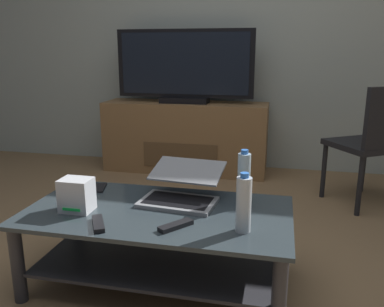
{
  "coord_description": "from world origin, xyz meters",
  "views": [
    {
      "loc": [
        0.45,
        -1.7,
        1.11
      ],
      "look_at": [
        -0.03,
        0.46,
        0.53
      ],
      "focal_mm": 37.25,
      "sensor_mm": 36.0,
      "label": 1
    }
  ],
  "objects_px": {
    "dining_chair": "(374,140)",
    "tv_remote": "(176,226)",
    "router_box": "(77,195)",
    "soundbar_remote": "(98,224)",
    "cell_phone": "(98,188)",
    "coffee_table": "(158,233)",
    "water_bottle_near": "(244,179)",
    "media_cabinet": "(185,137)",
    "laptop": "(182,189)",
    "water_bottle_far": "(244,204)",
    "television": "(184,68)"
  },
  "relations": [
    {
      "from": "coffee_table",
      "to": "laptop",
      "type": "xyz_separation_m",
      "value": [
        0.08,
        0.15,
        0.18
      ]
    },
    {
      "from": "tv_remote",
      "to": "television",
      "type": "bearing_deg",
      "value": 141.12
    },
    {
      "from": "television",
      "to": "tv_remote",
      "type": "bearing_deg",
      "value": -77.36
    },
    {
      "from": "coffee_table",
      "to": "laptop",
      "type": "distance_m",
      "value": 0.25
    },
    {
      "from": "coffee_table",
      "to": "water_bottle_far",
      "type": "distance_m",
      "value": 0.49
    },
    {
      "from": "soundbar_remote",
      "to": "dining_chair",
      "type": "bearing_deg",
      "value": 17.89
    },
    {
      "from": "laptop",
      "to": "water_bottle_far",
      "type": "height_order",
      "value": "water_bottle_far"
    },
    {
      "from": "coffee_table",
      "to": "cell_phone",
      "type": "bearing_deg",
      "value": 151.91
    },
    {
      "from": "router_box",
      "to": "cell_phone",
      "type": "relative_size",
      "value": 1.11
    },
    {
      "from": "coffee_table",
      "to": "tv_remote",
      "type": "height_order",
      "value": "tv_remote"
    },
    {
      "from": "dining_chair",
      "to": "router_box",
      "type": "bearing_deg",
      "value": -138.51
    },
    {
      "from": "television",
      "to": "dining_chair",
      "type": "height_order",
      "value": "television"
    },
    {
      "from": "dining_chair",
      "to": "tv_remote",
      "type": "bearing_deg",
      "value": -126.06
    },
    {
      "from": "laptop",
      "to": "water_bottle_near",
      "type": "xyz_separation_m",
      "value": [
        0.3,
        0.01,
        0.07
      ]
    },
    {
      "from": "router_box",
      "to": "tv_remote",
      "type": "bearing_deg",
      "value": -9.15
    },
    {
      "from": "router_box",
      "to": "soundbar_remote",
      "type": "relative_size",
      "value": 0.97
    },
    {
      "from": "water_bottle_far",
      "to": "cell_phone",
      "type": "xyz_separation_m",
      "value": [
        -0.81,
        0.35,
        -0.11
      ]
    },
    {
      "from": "cell_phone",
      "to": "router_box",
      "type": "bearing_deg",
      "value": -97.2
    },
    {
      "from": "tv_remote",
      "to": "coffee_table",
      "type": "bearing_deg",
      "value": 166.9
    },
    {
      "from": "coffee_table",
      "to": "cell_phone",
      "type": "height_order",
      "value": "cell_phone"
    },
    {
      "from": "dining_chair",
      "to": "cell_phone",
      "type": "relative_size",
      "value": 6.28
    },
    {
      "from": "water_bottle_near",
      "to": "soundbar_remote",
      "type": "height_order",
      "value": "water_bottle_near"
    },
    {
      "from": "water_bottle_far",
      "to": "tv_remote",
      "type": "bearing_deg",
      "value": -173.68
    },
    {
      "from": "water_bottle_near",
      "to": "tv_remote",
      "type": "distance_m",
      "value": 0.43
    },
    {
      "from": "television",
      "to": "water_bottle_near",
      "type": "xyz_separation_m",
      "value": [
        0.7,
        -1.69,
        -0.44
      ]
    },
    {
      "from": "water_bottle_far",
      "to": "cell_phone",
      "type": "height_order",
      "value": "water_bottle_far"
    },
    {
      "from": "media_cabinet",
      "to": "dining_chair",
      "type": "distance_m",
      "value": 1.63
    },
    {
      "from": "television",
      "to": "router_box",
      "type": "distance_m",
      "value": 2.01
    },
    {
      "from": "media_cabinet",
      "to": "tv_remote",
      "type": "bearing_deg",
      "value": -77.49
    },
    {
      "from": "tv_remote",
      "to": "soundbar_remote",
      "type": "distance_m",
      "value": 0.33
    },
    {
      "from": "cell_phone",
      "to": "water_bottle_near",
      "type": "bearing_deg",
      "value": -18.64
    },
    {
      "from": "media_cabinet",
      "to": "laptop",
      "type": "xyz_separation_m",
      "value": [
        0.4,
        -1.73,
        0.12
      ]
    },
    {
      "from": "media_cabinet",
      "to": "cell_phone",
      "type": "xyz_separation_m",
      "value": [
        -0.08,
        -1.66,
        0.07
      ]
    },
    {
      "from": "coffee_table",
      "to": "tv_remote",
      "type": "relative_size",
      "value": 7.73
    },
    {
      "from": "water_bottle_near",
      "to": "soundbar_remote",
      "type": "xyz_separation_m",
      "value": [
        -0.58,
        -0.38,
        -0.12
      ]
    },
    {
      "from": "tv_remote",
      "to": "soundbar_remote",
      "type": "bearing_deg",
      "value": -132.24
    },
    {
      "from": "dining_chair",
      "to": "router_box",
      "type": "xyz_separation_m",
      "value": [
        -1.55,
        -1.37,
        -0.04
      ]
    },
    {
      "from": "water_bottle_near",
      "to": "tv_remote",
      "type": "xyz_separation_m",
      "value": [
        -0.25,
        -0.33,
        -0.12
      ]
    },
    {
      "from": "coffee_table",
      "to": "laptop",
      "type": "relative_size",
      "value": 3.08
    },
    {
      "from": "coffee_table",
      "to": "television",
      "type": "distance_m",
      "value": 2.01
    },
    {
      "from": "coffee_table",
      "to": "soundbar_remote",
      "type": "relative_size",
      "value": 7.73
    },
    {
      "from": "media_cabinet",
      "to": "router_box",
      "type": "xyz_separation_m",
      "value": [
        -0.04,
        -1.97,
        0.14
      ]
    },
    {
      "from": "dining_chair",
      "to": "water_bottle_near",
      "type": "relative_size",
      "value": 3.23
    },
    {
      "from": "dining_chair",
      "to": "tv_remote",
      "type": "height_order",
      "value": "dining_chair"
    },
    {
      "from": "laptop",
      "to": "water_bottle_near",
      "type": "height_order",
      "value": "water_bottle_near"
    },
    {
      "from": "dining_chair",
      "to": "soundbar_remote",
      "type": "bearing_deg",
      "value": -132.61
    },
    {
      "from": "router_box",
      "to": "cell_phone",
      "type": "xyz_separation_m",
      "value": [
        -0.04,
        0.3,
        -0.07
      ]
    },
    {
      "from": "router_box",
      "to": "water_bottle_near",
      "type": "bearing_deg",
      "value": 18.62
    },
    {
      "from": "water_bottle_far",
      "to": "cell_phone",
      "type": "bearing_deg",
      "value": 156.65
    },
    {
      "from": "cell_phone",
      "to": "soundbar_remote",
      "type": "xyz_separation_m",
      "value": [
        0.21,
        -0.44,
        0.01
      ]
    }
  ]
}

